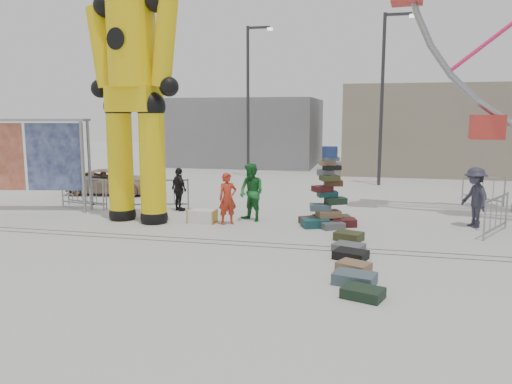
% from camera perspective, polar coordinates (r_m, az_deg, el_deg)
% --- Properties ---
extents(ground, '(90.00, 90.00, 0.00)m').
position_cam_1_polar(ground, '(12.34, 0.31, -7.01)').
color(ground, '#9E9E99').
rests_on(ground, ground).
extents(track_line_near, '(40.00, 0.04, 0.01)m').
position_cam_1_polar(track_line_near, '(12.90, 0.90, -6.28)').
color(track_line_near, '#47443F').
rests_on(track_line_near, ground).
extents(track_line_far, '(40.00, 0.04, 0.01)m').
position_cam_1_polar(track_line_far, '(13.28, 1.27, -5.84)').
color(track_line_far, '#47443F').
rests_on(track_line_far, ground).
extents(building_right, '(12.00, 8.00, 5.00)m').
position_cam_1_polar(building_right, '(31.89, 21.12, 6.70)').
color(building_right, gray).
rests_on(building_right, ground).
extents(building_left, '(10.00, 8.00, 4.40)m').
position_cam_1_polar(building_left, '(34.69, -1.33, 6.91)').
color(building_left, gray).
rests_on(building_left, ground).
extents(lamp_post_right, '(1.41, 0.25, 8.00)m').
position_cam_1_polar(lamp_post_right, '(24.61, 14.44, 11.17)').
color(lamp_post_right, '#2D2D30').
rests_on(lamp_post_right, ground).
extents(lamp_post_left, '(1.41, 0.25, 8.00)m').
position_cam_1_polar(lamp_post_left, '(27.39, -0.73, 11.18)').
color(lamp_post_left, '#2D2D30').
rests_on(lamp_post_left, ground).
extents(suitcase_tower, '(1.84, 1.60, 2.43)m').
position_cam_1_polar(suitcase_tower, '(15.40, 8.21, -1.31)').
color(suitcase_tower, '#174446').
rests_on(suitcase_tower, ground).
extents(crash_test_dummy, '(3.36, 1.47, 8.41)m').
position_cam_1_polar(crash_test_dummy, '(16.10, -13.86, 12.38)').
color(crash_test_dummy, black).
rests_on(crash_test_dummy, ground).
extents(banner_scaffold, '(4.52, 1.63, 3.23)m').
position_cam_1_polar(banner_scaffold, '(19.08, -24.99, 5.19)').
color(banner_scaffold, gray).
rests_on(banner_scaffold, ground).
extents(steamer_trunk, '(0.87, 0.51, 0.40)m').
position_cam_1_polar(steamer_trunk, '(15.77, -6.16, -2.79)').
color(steamer_trunk, silver).
rests_on(steamer_trunk, ground).
extents(row_case_0, '(0.85, 0.75, 0.23)m').
position_cam_1_polar(row_case_0, '(13.76, 10.56, -4.99)').
color(row_case_0, '#35381C').
rests_on(row_case_0, ground).
extents(row_case_1, '(0.87, 0.77, 0.19)m').
position_cam_1_polar(row_case_1, '(12.73, 10.54, -6.23)').
color(row_case_1, '#525559').
rests_on(row_case_1, ground).
extents(row_case_2, '(0.89, 0.77, 0.21)m').
position_cam_1_polar(row_case_2, '(12.04, 10.77, -7.06)').
color(row_case_2, black).
rests_on(row_case_2, ground).
extents(row_case_3, '(0.82, 0.74, 0.21)m').
position_cam_1_polar(row_case_3, '(11.11, 11.09, -8.41)').
color(row_case_3, brown).
rests_on(row_case_3, ground).
extents(row_case_4, '(0.93, 0.74, 0.24)m').
position_cam_1_polar(row_case_4, '(10.33, 11.20, -9.67)').
color(row_case_4, '#42565E').
rests_on(row_case_4, ground).
extents(row_case_5, '(0.87, 0.73, 0.20)m').
position_cam_1_polar(row_case_5, '(9.63, 12.12, -11.20)').
color(row_case_5, black).
rests_on(row_case_5, ground).
extents(barricade_dummy_a, '(1.94, 0.68, 1.10)m').
position_cam_1_polar(barricade_dummy_a, '(19.38, -18.79, 0.01)').
color(barricade_dummy_a, gray).
rests_on(barricade_dummy_a, ground).
extents(barricade_dummy_b, '(1.97, 0.56, 1.10)m').
position_cam_1_polar(barricade_dummy_b, '(19.13, -19.24, -0.13)').
color(barricade_dummy_b, gray).
rests_on(barricade_dummy_b, ground).
extents(barricade_dummy_c, '(1.95, 0.65, 1.10)m').
position_cam_1_polar(barricade_dummy_c, '(18.19, -10.90, -0.23)').
color(barricade_dummy_c, gray).
rests_on(barricade_dummy_c, ground).
extents(barricade_wheel_front, '(1.05, 1.80, 1.10)m').
position_cam_1_polar(barricade_wheel_front, '(15.66, 25.75, -2.42)').
color(barricade_wheel_front, gray).
rests_on(barricade_wheel_front, ground).
extents(barricade_wheel_back, '(1.24, 1.68, 1.10)m').
position_cam_1_polar(barricade_wheel_back, '(21.08, 24.48, 0.36)').
color(barricade_wheel_back, gray).
rests_on(barricade_wheel_back, ground).
extents(pedestrian_red, '(0.70, 0.65, 1.60)m').
position_cam_1_polar(pedestrian_red, '(15.42, -3.26, -0.76)').
color(pedestrian_red, '#A92C18').
rests_on(pedestrian_red, ground).
extents(pedestrian_green, '(1.13, 1.06, 1.84)m').
position_cam_1_polar(pedestrian_green, '(15.84, -0.51, -0.04)').
color(pedestrian_green, '#1B6C28').
rests_on(pedestrian_green, ground).
extents(pedestrian_black, '(0.93, 0.85, 1.53)m').
position_cam_1_polar(pedestrian_black, '(17.75, -8.78, 0.30)').
color(pedestrian_black, black).
rests_on(pedestrian_black, ground).
extents(pedestrian_grey, '(1.05, 1.34, 1.82)m').
position_cam_1_polar(pedestrian_grey, '(16.36, 23.71, -0.56)').
color(pedestrian_grey, '#272734').
rests_on(pedestrian_grey, ground).
extents(parked_suv, '(4.01, 2.20, 1.06)m').
position_cam_1_polar(parked_suv, '(22.20, -16.11, 1.15)').
color(parked_suv, '#A08467').
rests_on(parked_suv, ground).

